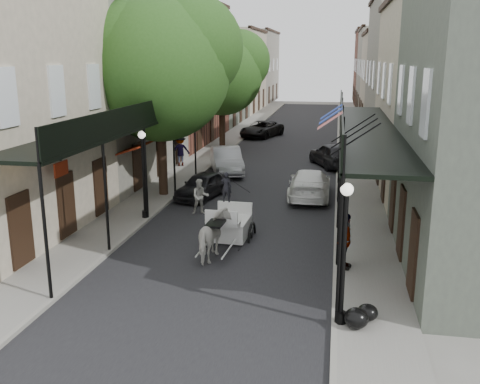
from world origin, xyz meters
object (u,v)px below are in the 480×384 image
at_px(pedestrian_sidewalk_right, 345,241).
at_px(car_right_far, 332,155).
at_px(carriage, 232,209).
at_px(car_left_mid, 227,160).
at_px(tree_near, 168,63).
at_px(car_right_near, 310,184).
at_px(horse, 215,236).
at_px(pedestrian_sidewalk_left, 180,150).
at_px(car_left_far, 262,129).
at_px(tree_far, 227,70).
at_px(lamppost_right_far, 341,137).
at_px(car_left_near, 203,185).
at_px(lamppost_right_near, 344,252).
at_px(lamppost_left, 144,173).
at_px(pedestrian_walking, 200,197).

bearing_deg(pedestrian_sidewalk_right, car_right_far, 19.38).
height_order(carriage, car_left_mid, carriage).
distance_m(tree_near, car_right_near, 8.97).
height_order(carriage, pedestrian_sidewalk_right, carriage).
bearing_deg(car_right_near, horse, 72.40).
xyz_separation_m(pedestrian_sidewalk_left, car_left_far, (3.20, 13.91, -0.39)).
distance_m(tree_far, lamppost_right_far, 11.05).
relative_size(horse, car_right_far, 0.43).
relative_size(lamppost_right_far, pedestrian_sidewalk_left, 1.92).
height_order(pedestrian_sidewalk_right, car_left_near, pedestrian_sidewalk_right).
relative_size(horse, pedestrian_sidewalk_left, 1.01).
xyz_separation_m(carriage, car_left_far, (-2.54, 26.31, -0.37)).
distance_m(horse, car_left_mid, 14.00).
height_order(horse, carriage, carriage).
relative_size(tree_far, car_right_near, 1.77).
bearing_deg(lamppost_right_near, lamppost_right_far, 90.00).
xyz_separation_m(horse, pedestrian_sidewalk_left, (-5.64, 14.96, 0.26)).
distance_m(car_left_near, car_right_far, 10.89).
distance_m(lamppost_right_near, car_right_near, 13.20).
relative_size(tree_near, carriage, 3.50).
distance_m(carriage, pedestrian_sidewalk_right, 5.16).
height_order(tree_near, tree_far, tree_near).
bearing_deg(tree_near, lamppost_left, -88.66).
distance_m(pedestrian_walking, car_right_near, 5.94).
height_order(pedestrian_walking, car_left_mid, pedestrian_walking).
xyz_separation_m(lamppost_left, car_left_near, (1.50, 4.04, -1.42)).
bearing_deg(car_right_near, tree_far, -62.87).
bearing_deg(car_left_mid, car_left_far, 72.61).
height_order(lamppost_left, horse, lamppost_left).
height_order(car_left_mid, car_right_near, car_left_mid).
xyz_separation_m(horse, pedestrian_walking, (-1.84, 5.17, -0.03)).
relative_size(tree_far, car_left_far, 1.73).
relative_size(tree_near, lamppost_right_far, 2.60).
bearing_deg(pedestrian_sidewalk_right, pedestrian_sidewalk_left, 50.54).
bearing_deg(car_left_mid, carriage, -94.63).
height_order(tree_far, pedestrian_sidewalk_left, tree_far).
height_order(tree_near, car_right_near, tree_near).
height_order(lamppost_left, car_left_far, lamppost_left).
xyz_separation_m(tree_near, lamppost_right_near, (8.30, -12.18, -4.44)).
bearing_deg(car_right_far, car_right_near, 60.49).
bearing_deg(pedestrian_sidewalk_right, carriage, 73.01).
xyz_separation_m(tree_far, pedestrian_sidewalk_right, (8.45, -22.41, -4.79)).
bearing_deg(tree_far, car_left_mid, -78.75).
relative_size(car_right_near, car_right_far, 1.07).
xyz_separation_m(tree_near, lamppost_right_far, (8.30, 7.82, -4.44)).
height_order(tree_near, car_left_mid, tree_near).
bearing_deg(pedestrian_walking, tree_far, 77.87).
distance_m(car_left_near, car_left_far, 20.95).
height_order(lamppost_right_near, lamppost_left, same).
relative_size(pedestrian_walking, car_right_near, 0.33).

